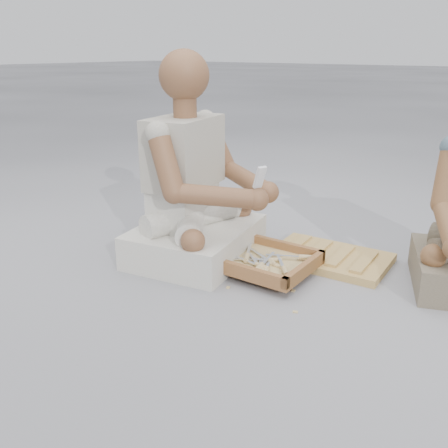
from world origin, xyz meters
The scene contains 24 objects.
ground centered at (0.00, 0.00, 0.00)m, with size 60.00×60.00×0.00m, color #99999F.
carved_panel centered at (0.21, 0.66, 0.02)m, with size 0.55×0.36×0.04m, color olive.
tool_tray centered at (0.01, 0.36, 0.06)m, with size 0.48×0.39×0.06m.
chisel_0 centered at (0.10, 0.27, 0.07)m, with size 0.11×0.21×0.02m.
chisel_1 centered at (0.06, 0.27, 0.07)m, with size 0.18×0.15×0.02m.
chisel_2 centered at (0.06, 0.25, 0.06)m, with size 0.10×0.21×0.02m.
chisel_3 centered at (0.08, 0.35, 0.06)m, with size 0.22×0.04×0.02m.
chisel_4 centered at (0.06, 0.28, 0.08)m, with size 0.06×0.22×0.02m.
chisel_5 centered at (-0.05, 0.34, 0.07)m, with size 0.12×0.20×0.02m.
chisel_6 centered at (0.16, 0.47, 0.08)m, with size 0.20×0.12×0.02m.
chisel_7 centered at (0.05, 0.28, 0.07)m, with size 0.22×0.05×0.02m.
chisel_8 centered at (0.16, 0.31, 0.08)m, with size 0.16×0.18×0.02m.
chisel_9 centered at (0.05, 0.37, 0.07)m, with size 0.21×0.11×0.02m.
chisel_10 centered at (0.05, 0.37, 0.07)m, with size 0.19×0.14×0.02m.
wood_chip_0 centered at (-0.15, 0.45, 0.00)m, with size 0.02×0.01×0.00m, color #D7C47F.
wood_chip_1 centered at (-0.18, 0.18, 0.00)m, with size 0.02×0.01×0.00m, color #D7C47F.
wood_chip_2 centered at (0.22, 0.28, 0.00)m, with size 0.02×0.01×0.00m, color #D7C47F.
wood_chip_3 centered at (-0.01, 0.14, 0.00)m, with size 0.02×0.01×0.00m, color #D7C47F.
wood_chip_4 centered at (-0.31, 0.75, 0.00)m, with size 0.02×0.01×0.00m, color #D7C47F.
wood_chip_5 centered at (-0.12, 0.16, 0.00)m, with size 0.02×0.01×0.00m, color #D7C47F.
wood_chip_6 centered at (0.14, 0.40, 0.00)m, with size 0.02×0.01×0.00m, color #D7C47F.
wood_chip_7 centered at (0.32, 0.13, 0.00)m, with size 0.02×0.01×0.00m, color #D7C47F.
craftsman centered at (-0.35, 0.32, 0.33)m, with size 0.70×0.71×0.97m.
mobile_phone centered at (0.01, 0.33, 0.46)m, with size 0.06×0.05×0.10m.
Camera 1 is at (1.13, -1.41, 0.97)m, focal length 40.00 mm.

